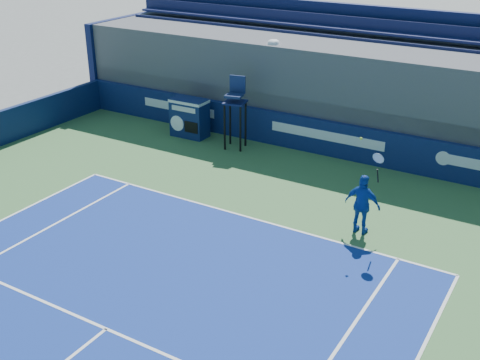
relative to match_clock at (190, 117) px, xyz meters
The scene contains 5 objects.
back_hoarding 5.04m from the match_clock, ahead, with size 20.40×0.21×1.20m.
match_clock is the anchor object (origin of this frame).
umpire_chair 2.15m from the match_clock, ahead, with size 0.84×0.84×2.48m.
tennis_player 8.64m from the match_clock, 24.69° to the right, with size 0.96×0.46×2.57m.
stadium_seating 5.86m from the match_clock, 30.23° to the left, with size 21.00×4.05×4.40m.
Camera 1 is at (7.16, -0.42, 7.53)m, focal length 45.00 mm.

